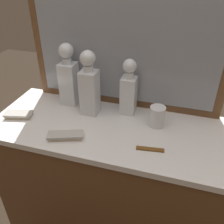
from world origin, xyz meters
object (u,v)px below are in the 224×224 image
object	(u,v)px
crystal_decanter_left	(129,92)
tortoiseshell_comb	(150,149)
silver_brush_center	(65,136)
silver_brush_far_left	(19,115)
crystal_decanter_far_left	(69,80)
crystal_decanter_right	(89,89)
crystal_tumbler_far_right	(157,117)

from	to	relation	value
crystal_decanter_left	tortoiseshell_comb	xyz separation A→B (m)	(0.15, -0.25, -0.11)
silver_brush_center	silver_brush_far_left	xyz separation A→B (m)	(-0.29, 0.08, 0.00)
crystal_decanter_far_left	silver_brush_center	xyz separation A→B (m)	(0.11, -0.29, -0.12)
crystal_decanter_right	silver_brush_center	bearing A→B (deg)	-96.96
silver_brush_center	tortoiseshell_comb	world-z (taller)	silver_brush_center
silver_brush_far_left	tortoiseshell_comb	distance (m)	0.65
silver_brush_far_left	crystal_tumbler_far_right	bearing A→B (deg)	11.01
crystal_decanter_left	crystal_tumbler_far_right	size ratio (longest dim) A/B	2.88
crystal_decanter_right	tortoiseshell_comb	distance (m)	0.41
crystal_tumbler_far_right	tortoiseshell_comb	world-z (taller)	crystal_tumbler_far_right
tortoiseshell_comb	silver_brush_center	bearing A→B (deg)	-175.11
silver_brush_center	silver_brush_far_left	distance (m)	0.30
crystal_decanter_left	tortoiseshell_comb	size ratio (longest dim) A/B	2.41
crystal_decanter_right	silver_brush_center	size ratio (longest dim) A/B	1.98
crystal_decanter_far_left	crystal_tumbler_far_right	xyz separation A→B (m)	(0.46, -0.08, -0.08)
crystal_tumbler_far_right	crystal_decanter_right	bearing A→B (deg)	177.07
crystal_decanter_left	tortoiseshell_comb	distance (m)	0.31
crystal_decanter_left	crystal_decanter_far_left	world-z (taller)	crystal_decanter_far_left
silver_brush_center	silver_brush_far_left	size ratio (longest dim) A/B	1.13
crystal_decanter_far_left	silver_brush_center	world-z (taller)	crystal_decanter_far_left
crystal_decanter_left	silver_brush_center	world-z (taller)	crystal_decanter_left
silver_brush_far_left	silver_brush_center	bearing A→B (deg)	-16.15
crystal_decanter_right	silver_brush_far_left	world-z (taller)	crystal_decanter_right
silver_brush_far_left	crystal_decanter_right	bearing A→B (deg)	24.24
crystal_decanter_far_left	crystal_tumbler_far_right	world-z (taller)	crystal_decanter_far_left
crystal_decanter_left	crystal_decanter_far_left	distance (m)	0.31
crystal_tumbler_far_right	tortoiseshell_comb	distance (m)	0.18
tortoiseshell_comb	crystal_decanter_left	bearing A→B (deg)	121.66
crystal_decanter_right	tortoiseshell_comb	xyz separation A→B (m)	(0.33, -0.20, -0.12)
crystal_decanter_left	silver_brush_center	bearing A→B (deg)	-126.34
crystal_decanter_left	silver_brush_center	size ratio (longest dim) A/B	1.73
crystal_decanter_right	crystal_decanter_far_left	bearing A→B (deg)	156.28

